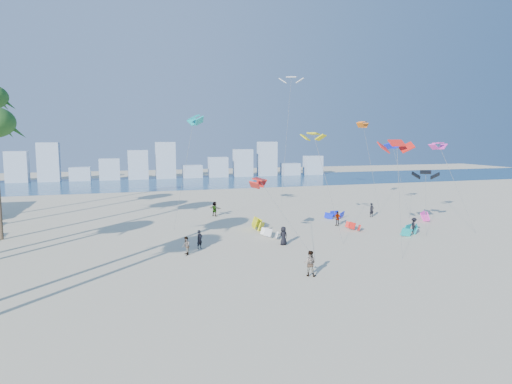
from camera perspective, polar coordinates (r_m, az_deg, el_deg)
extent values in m
plane|color=beige|center=(26.91, 4.04, -13.84)|extent=(220.00, 220.00, 0.00)
plane|color=navy|center=(96.35, -11.59, 1.16)|extent=(220.00, 220.00, 0.00)
imported|color=black|center=(39.04, -7.17, -6.00)|extent=(0.72, 0.66, 1.64)
imported|color=gray|center=(31.60, 6.86, -8.97)|extent=(1.10, 1.05, 1.79)
imported|color=black|center=(40.14, 3.50, -5.57)|extent=(0.92, 0.71, 1.67)
imported|color=gray|center=(49.48, 10.28, -3.33)|extent=(0.89, 0.96, 1.58)
imported|color=black|center=(47.69, 19.42, -4.02)|extent=(0.85, 1.13, 1.56)
imported|color=gray|center=(54.74, -5.27, -2.15)|extent=(1.43, 1.62, 1.78)
imported|color=black|center=(55.66, 14.47, -2.23)|extent=(0.70, 0.54, 1.70)
imported|color=gray|center=(37.20, -8.87, -6.78)|extent=(0.62, 0.78, 1.52)
cylinder|color=#595959|center=(37.46, 3.74, -3.20)|extent=(2.84, 5.83, 5.91)
cylinder|color=#595959|center=(42.16, 9.11, 0.61)|extent=(1.24, 4.22, 9.89)
cylinder|color=#595959|center=(50.38, 24.12, 0.57)|extent=(1.86, 4.03, 8.94)
cylinder|color=#595959|center=(48.17, -9.10, 2.49)|extent=(2.79, 2.81, 11.71)
cylinder|color=#595959|center=(59.89, 14.41, 3.13)|extent=(0.88, 3.42, 11.52)
cylinder|color=#595959|center=(47.76, 20.76, -1.35)|extent=(1.51, 2.43, 6.03)
cylinder|color=#595959|center=(62.98, 3.85, 6.47)|extent=(2.97, 4.03, 18.01)
cylinder|color=#595959|center=(57.83, 17.88, 1.54)|extent=(0.34, 4.63, 8.82)
cylinder|color=#595959|center=(37.95, 17.76, -0.95)|extent=(0.58, 2.16, 9.09)
cube|color=#9EADBF|center=(107.58, -28.08, 2.84)|extent=(4.40, 3.00, 6.60)
cube|color=#9EADBF|center=(106.53, -24.83, 3.47)|extent=(4.40, 3.00, 8.40)
cube|color=#9EADBF|center=(106.05, -21.44, 2.15)|extent=(4.40, 3.00, 3.00)
cube|color=#9EADBF|center=(105.69, -18.10, 2.77)|extent=(4.40, 3.00, 4.80)
cube|color=#9EADBF|center=(105.71, -14.76, 3.37)|extent=(4.40, 3.00, 6.60)
cube|color=#9EADBF|center=(106.10, -11.42, 3.96)|extent=(4.40, 3.00, 8.40)
cube|color=#9EADBF|center=(107.06, -8.08, 2.61)|extent=(4.40, 3.00, 3.00)
cube|color=#9EADBF|center=(108.14, -4.84, 3.18)|extent=(4.40, 3.00, 4.80)
cube|color=#9EADBF|center=(109.57, -1.66, 3.72)|extent=(4.40, 3.00, 6.60)
cube|color=#9EADBF|center=(111.33, 1.42, 4.24)|extent=(4.40, 3.00, 8.40)
cube|color=#9EADBF|center=(113.61, 4.38, 2.91)|extent=(4.40, 3.00, 3.00)
cube|color=#9EADBF|center=(115.96, 7.25, 3.40)|extent=(4.40, 3.00, 4.80)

